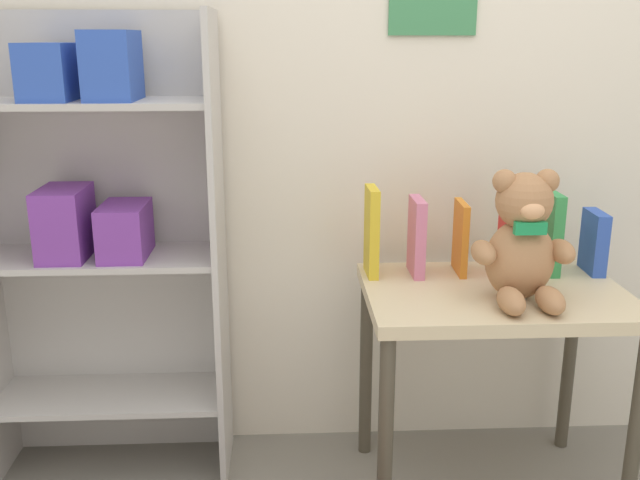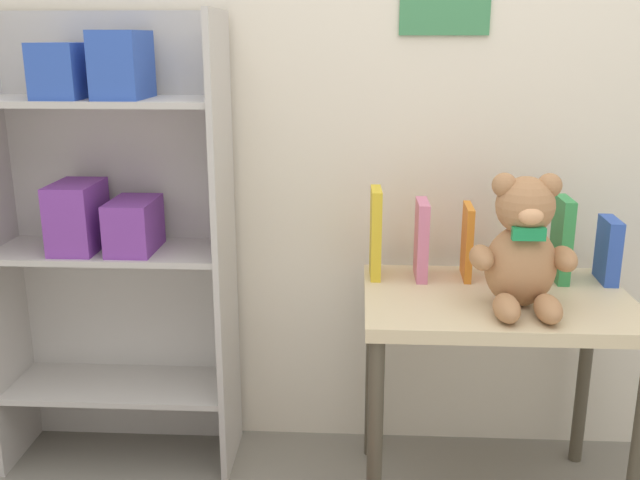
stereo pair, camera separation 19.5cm
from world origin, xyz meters
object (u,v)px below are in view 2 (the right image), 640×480
at_px(book_standing_pink, 421,240).
at_px(book_standing_orange, 467,242).
at_px(display_table, 495,326).
at_px(book_standing_green, 562,239).
at_px(teddy_bear, 523,248).
at_px(book_standing_blue, 608,250).
at_px(book_standing_yellow, 376,233).
at_px(book_standing_red, 515,240).
at_px(bookshelf_side, 111,218).

distance_m(book_standing_pink, book_standing_orange, 0.13).
relative_size(display_table, book_standing_green, 3.00).
xyz_separation_m(teddy_bear, book_standing_blue, (0.29, 0.22, -0.07)).
xyz_separation_m(teddy_bear, book_standing_yellow, (-0.37, 0.23, -0.03)).
bearing_deg(book_standing_red, book_standing_pink, 176.51).
height_order(teddy_bear, book_standing_green, teddy_bear).
bearing_deg(book_standing_red, book_standing_yellow, 176.40).
bearing_deg(bookshelf_side, book_standing_yellow, -4.22).
xyz_separation_m(bookshelf_side, book_standing_yellow, (0.79, -0.06, -0.02)).
relative_size(teddy_bear, book_standing_green, 1.45).
distance_m(book_standing_yellow, book_standing_orange, 0.26).
bearing_deg(display_table, bookshelf_side, 169.51).
distance_m(display_table, book_standing_blue, 0.40).
height_order(bookshelf_side, book_standing_green, bookshelf_side).
bearing_deg(bookshelf_side, book_standing_red, -3.33).
relative_size(teddy_bear, book_standing_orange, 1.64).
distance_m(bookshelf_side, display_table, 1.16).
xyz_separation_m(display_table, book_standing_blue, (0.33, 0.14, 0.18)).
distance_m(display_table, book_standing_orange, 0.26).
relative_size(bookshelf_side, book_standing_red, 5.86).
bearing_deg(book_standing_orange, book_standing_green, -0.25).
bearing_deg(book_standing_yellow, book_standing_pink, -3.16).
bearing_deg(book_standing_blue, book_standing_red, -177.46).
xyz_separation_m(book_standing_pink, book_standing_blue, (0.53, -0.01, -0.02)).
height_order(bookshelf_side, book_standing_red, bookshelf_side).
relative_size(teddy_bear, book_standing_yellow, 1.34).
bearing_deg(book_standing_orange, book_standing_red, -4.64).
distance_m(bookshelf_side, book_standing_blue, 1.45).
relative_size(teddy_bear, book_standing_red, 1.48).
relative_size(book_standing_yellow, book_standing_red, 1.10).
bearing_deg(book_standing_pink, bookshelf_side, 175.88).
bearing_deg(display_table, book_standing_yellow, 155.61).
xyz_separation_m(book_standing_orange, book_standing_red, (0.13, -0.02, 0.01)).
relative_size(book_standing_green, book_standing_blue, 1.31).
height_order(bookshelf_side, display_table, bookshelf_side).
bearing_deg(book_standing_green, display_table, -143.65).
bearing_deg(book_standing_red, book_standing_blue, -1.94).
relative_size(bookshelf_side, book_standing_green, 5.77).
bearing_deg(teddy_bear, book_standing_blue, 37.36).
distance_m(display_table, teddy_bear, 0.26).
xyz_separation_m(bookshelf_side, book_standing_pink, (0.92, -0.06, -0.03)).
relative_size(book_standing_yellow, book_standing_orange, 1.22).
distance_m(teddy_bear, book_standing_yellow, 0.43).
xyz_separation_m(book_standing_orange, book_standing_blue, (0.39, -0.02, -0.01)).
xyz_separation_m(display_table, book_standing_pink, (-0.20, 0.14, 0.20)).
height_order(book_standing_orange, book_standing_blue, book_standing_orange).
relative_size(book_standing_red, book_standing_blue, 1.29).
xyz_separation_m(display_table, book_standing_orange, (-0.07, 0.15, 0.20)).
relative_size(book_standing_orange, book_standing_blue, 1.16).
bearing_deg(book_standing_pink, book_standing_green, -0.57).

